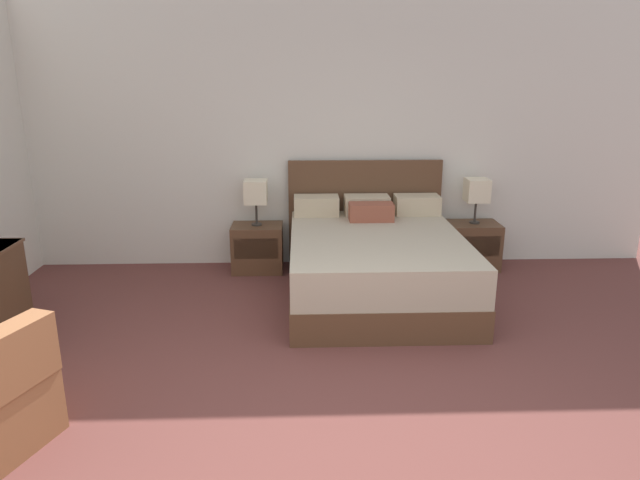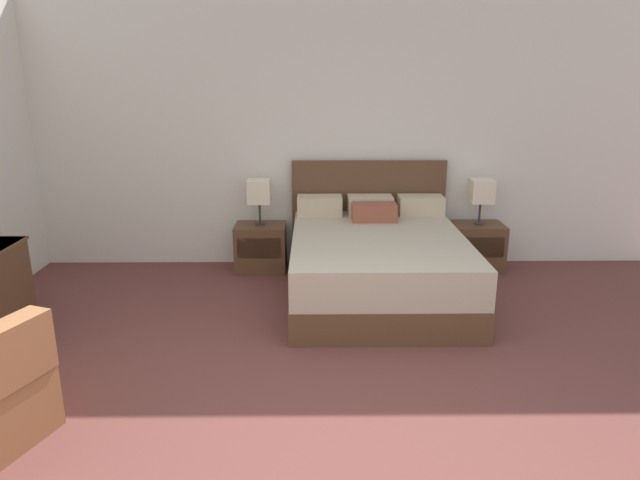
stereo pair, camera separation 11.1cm
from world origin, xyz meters
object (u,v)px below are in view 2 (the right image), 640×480
at_px(table_lamp_right, 481,192).
at_px(nightstand_right, 477,247).
at_px(table_lamp_left, 259,192).
at_px(nightstand_left, 261,247).
at_px(bed, 377,262).

bearing_deg(table_lamp_right, nightstand_right, -90.00).
xyz_separation_m(table_lamp_left, table_lamp_right, (2.35, 0.00, 0.00)).
relative_size(nightstand_left, table_lamp_right, 1.11).
height_order(bed, table_lamp_right, bed).
bearing_deg(table_lamp_left, nightstand_right, -0.04).
bearing_deg(nightstand_right, table_lamp_right, 90.00).
bearing_deg(nightstand_right, table_lamp_left, 179.96).
distance_m(bed, table_lamp_left, 1.50).
height_order(nightstand_left, nightstand_right, same).
bearing_deg(table_lamp_right, nightstand_left, -179.96).
bearing_deg(table_lamp_left, table_lamp_right, 0.00).
bearing_deg(bed, table_lamp_right, 33.02).
xyz_separation_m(nightstand_left, table_lamp_left, (0.00, 0.00, 0.61)).
relative_size(bed, table_lamp_left, 4.29).
bearing_deg(table_lamp_left, nightstand_left, -90.00).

